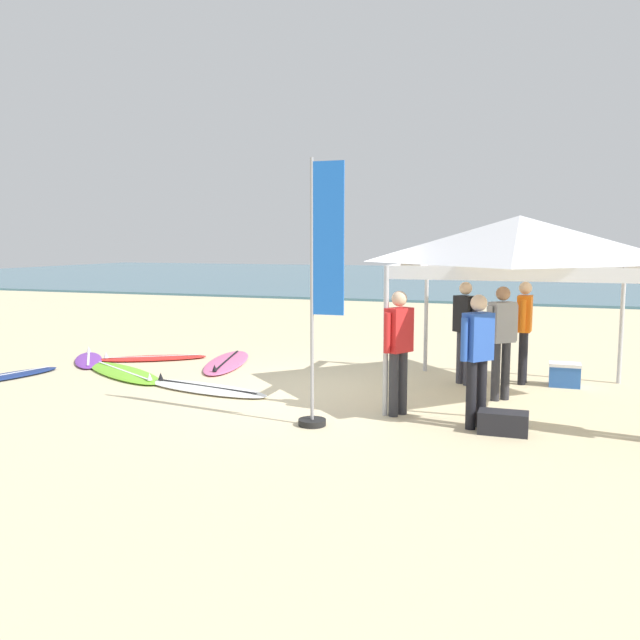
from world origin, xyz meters
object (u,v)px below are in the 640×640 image
(surfboard_white, at_px, (205,388))
(banner_flag, at_px, (320,305))
(person_grey, at_px, (502,335))
(gear_bag_near_tent, at_px, (503,423))
(person_red, at_px, (399,344))
(surfboard_purple, at_px, (89,360))
(person_black, at_px, (465,326))
(canopy_tent, at_px, (519,240))
(surfboard_pink, at_px, (227,362))
(person_orange, at_px, (524,325))
(person_blue, at_px, (477,352))
(surfboard_lime, at_px, (123,373))
(cooler_box, at_px, (565,374))
(surfboard_red, at_px, (152,358))
(surfboard_navy, at_px, (7,376))

(surfboard_white, xyz_separation_m, banner_flag, (2.40, -1.35, 1.54))
(person_grey, xyz_separation_m, banner_flag, (-2.11, -2.19, 0.59))
(gear_bag_near_tent, bearing_deg, person_red, 162.58)
(surfboard_purple, xyz_separation_m, surfboard_white, (3.42, -1.51, -0.00))
(surfboard_white, relative_size, person_black, 1.43)
(banner_flag, bearing_deg, canopy_tent, 46.48)
(surfboard_pink, bearing_deg, person_orange, 0.04)
(person_blue, height_order, banner_flag, banner_flag)
(canopy_tent, bearing_deg, surfboard_lime, -176.41)
(person_red, bearing_deg, cooler_box, 50.04)
(surfboard_lime, xyz_separation_m, cooler_box, (7.45, 1.51, 0.16))
(canopy_tent, height_order, person_blue, canopy_tent)
(surfboard_purple, distance_m, person_blue, 8.11)
(person_red, bearing_deg, surfboard_purple, 163.26)
(surfboard_pink, xyz_separation_m, surfboard_red, (-1.64, -0.08, 0.00))
(person_orange, distance_m, banner_flag, 4.29)
(surfboard_purple, relative_size, person_blue, 1.05)
(person_grey, bearing_deg, surfboard_white, -169.39)
(surfboard_navy, distance_m, surfboard_red, 2.73)
(person_blue, distance_m, banner_flag, 2.07)
(cooler_box, bearing_deg, person_blue, -111.31)
(gear_bag_near_tent, xyz_separation_m, cooler_box, (0.80, 3.10, 0.06))
(surfboard_pink, distance_m, person_orange, 5.58)
(surfboard_purple, distance_m, surfboard_red, 1.22)
(surfboard_purple, height_order, banner_flag, banner_flag)
(canopy_tent, bearing_deg, person_red, -133.07)
(surfboard_purple, relative_size, person_orange, 1.05)
(person_orange, bearing_deg, person_grey, -102.18)
(person_grey, bearing_deg, surfboard_red, 169.75)
(surfboard_purple, xyz_separation_m, surfboard_red, (1.07, 0.58, -0.00))
(canopy_tent, xyz_separation_m, surfboard_white, (-4.70, -1.07, -2.35))
(surfboard_lime, bearing_deg, surfboard_red, 103.65)
(surfboard_pink, height_order, surfboard_purple, same)
(surfboard_pink, height_order, surfboard_red, same)
(person_orange, bearing_deg, cooler_box, -0.47)
(surfboard_lime, relative_size, surfboard_white, 1.05)
(surfboard_navy, height_order, surfboard_purple, same)
(surfboard_pink, distance_m, surfboard_navy, 3.88)
(person_orange, bearing_deg, surfboard_pink, -179.96)
(surfboard_red, height_order, person_red, person_red)
(surfboard_pink, relative_size, surfboard_navy, 1.36)
(surfboard_white, bearing_deg, surfboard_lime, 161.90)
(person_blue, bearing_deg, person_black, 99.72)
(banner_flag, bearing_deg, person_orange, 55.74)
(canopy_tent, relative_size, person_orange, 1.98)
(surfboard_white, bearing_deg, person_orange, 24.29)
(surfboard_white, bearing_deg, surfboard_pink, 108.02)
(surfboard_pink, relative_size, surfboard_red, 1.25)
(person_orange, relative_size, person_grey, 1.00)
(person_black, bearing_deg, surfboard_red, 177.26)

